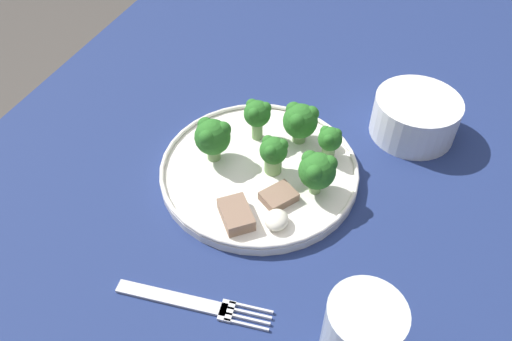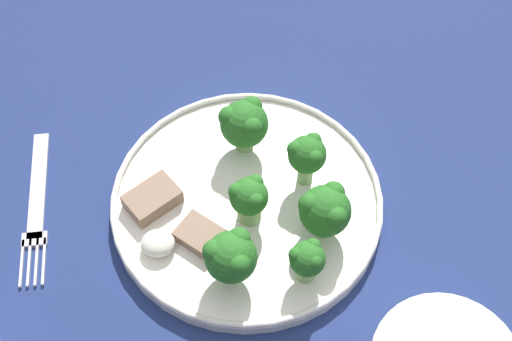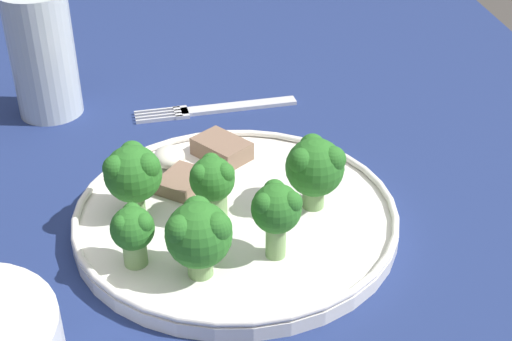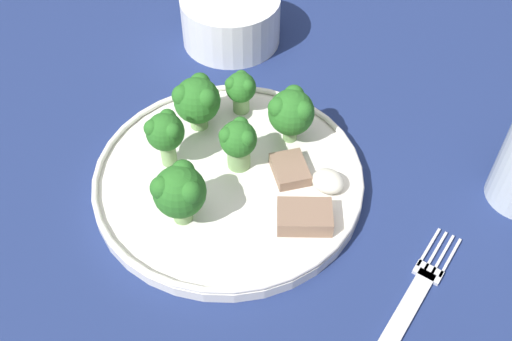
% 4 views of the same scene
% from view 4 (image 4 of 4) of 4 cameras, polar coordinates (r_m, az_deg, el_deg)
% --- Properties ---
extents(table, '(1.39, 0.98, 0.73)m').
position_cam_4_polar(table, '(0.71, 0.60, -0.73)').
color(table, navy).
rests_on(table, ground_plane).
extents(dinner_plate, '(0.26, 0.26, 0.02)m').
position_cam_4_polar(dinner_plate, '(0.58, -2.63, -0.75)').
color(dinner_plate, white).
rests_on(dinner_plate, table).
extents(fork, '(0.04, 0.17, 0.00)m').
position_cam_4_polar(fork, '(0.53, 14.38, -12.37)').
color(fork, silver).
rests_on(fork, table).
extents(cream_bowl, '(0.12, 0.12, 0.06)m').
position_cam_4_polar(cream_bowl, '(0.75, -2.41, 14.08)').
color(cream_bowl, white).
rests_on(cream_bowl, table).
extents(broccoli_floret_near_rim_left, '(0.04, 0.04, 0.06)m').
position_cam_4_polar(broccoli_floret_near_rim_left, '(0.57, -8.64, 3.59)').
color(broccoli_floret_near_rim_left, '#7FA866').
rests_on(broccoli_floret_near_rim_left, dinner_plate).
extents(broccoli_floret_center_left, '(0.05, 0.05, 0.06)m').
position_cam_4_polar(broccoli_floret_center_left, '(0.61, -5.64, 6.74)').
color(broccoli_floret_center_left, '#7FA866').
rests_on(broccoli_floret_center_left, dinner_plate).
extents(broccoli_floret_back_left, '(0.04, 0.04, 0.05)m').
position_cam_4_polar(broccoli_floret_back_left, '(0.57, -1.70, 2.83)').
color(broccoli_floret_back_left, '#7FA866').
rests_on(broccoli_floret_back_left, dinner_plate).
extents(broccoli_floret_front_left, '(0.05, 0.05, 0.06)m').
position_cam_4_polar(broccoli_floret_front_left, '(0.59, 3.38, 5.64)').
color(broccoli_floret_front_left, '#7FA866').
rests_on(broccoli_floret_front_left, dinner_plate).
extents(broccoli_floret_center_back, '(0.05, 0.05, 0.06)m').
position_cam_4_polar(broccoli_floret_center_back, '(0.52, -7.30, -1.95)').
color(broccoli_floret_center_back, '#7FA866').
rests_on(broccoli_floret_center_back, dinner_plate).
extents(broccoli_floret_mid_cluster, '(0.03, 0.03, 0.05)m').
position_cam_4_polar(broccoli_floret_mid_cluster, '(0.63, -1.46, 7.82)').
color(broccoli_floret_mid_cluster, '#7FA866').
rests_on(broccoli_floret_mid_cluster, dinner_plate).
extents(meat_slice_front_slice, '(0.05, 0.05, 0.01)m').
position_cam_4_polar(meat_slice_front_slice, '(0.58, 3.25, 0.09)').
color(meat_slice_front_slice, '#846651').
rests_on(meat_slice_front_slice, dinner_plate).
extents(meat_slice_middle_slice, '(0.06, 0.06, 0.02)m').
position_cam_4_polar(meat_slice_middle_slice, '(0.54, 4.65, -4.42)').
color(meat_slice_middle_slice, '#846651').
rests_on(meat_slice_middle_slice, dinner_plate).
extents(sauce_dollop, '(0.03, 0.03, 0.02)m').
position_cam_4_polar(sauce_dollop, '(0.57, 6.86, -1.01)').
color(sauce_dollop, silver).
rests_on(sauce_dollop, dinner_plate).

